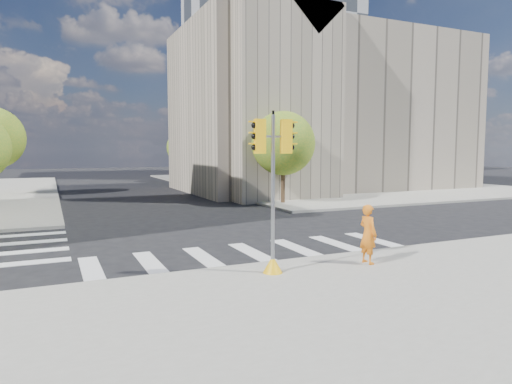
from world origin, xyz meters
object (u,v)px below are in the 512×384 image
at_px(lamp_far, 205,140).
at_px(photographer, 368,234).
at_px(lamp_near, 264,137).
at_px(traffic_signal, 273,205).

distance_m(lamp_far, photographer, 34.18).
bearing_deg(lamp_near, lamp_far, 90.00).
distance_m(traffic_signal, photographer, 3.32).
bearing_deg(photographer, traffic_signal, 81.95).
xyz_separation_m(traffic_signal, photographer, (3.15, -0.24, -1.02)).
xyz_separation_m(lamp_far, traffic_signal, (-8.86, -33.28, -2.49)).
relative_size(lamp_near, traffic_signal, 1.77).
xyz_separation_m(lamp_near, lamp_far, (0.00, 14.00, 0.00)).
distance_m(lamp_near, traffic_signal, 21.36).
height_order(lamp_far, traffic_signal, lamp_far).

